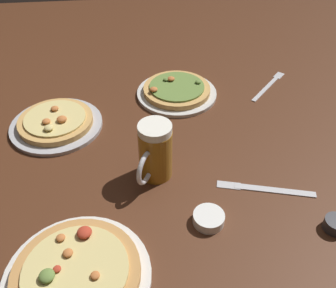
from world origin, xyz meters
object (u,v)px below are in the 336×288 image
Objects in this scene: pizza_plate_side at (56,123)px; beer_mug_dark at (155,152)px; knife_right at (265,189)px; ramekin_sauce at (209,218)px; ramekin_butter at (335,224)px; pizza_plate_far at (177,91)px; fork_left at (269,85)px; pizza_plate_near at (77,274)px.

beer_mug_dark reaches higher than pizza_plate_side.
knife_right is (0.27, -0.08, -0.07)m from beer_mug_dark.
ramekin_sauce is at bearing -45.86° from pizza_plate_side.
pizza_plate_far is at bearing 116.23° from ramekin_butter.
beer_mug_dark is 0.87× the size of fork_left.
pizza_plate_near is 0.57m from ramekin_butter.
beer_mug_dark is 0.65× the size of knife_right.
beer_mug_dark is 0.45m from ramekin_butter.
ramekin_butter is (0.67, -0.45, -0.00)m from pizza_plate_side.
ramekin_butter is (0.28, -0.05, 0.00)m from ramekin_sauce.
pizza_plate_side is 0.73m from fork_left.
pizza_plate_far is at bearing 90.74° from ramekin_sauce.
fork_left is at bearing 42.23° from beer_mug_dark.
ramekin_sauce is (0.29, 0.11, -0.00)m from pizza_plate_near.
pizza_plate_side is 0.63m from knife_right.
beer_mug_dark reaches higher than knife_right.
pizza_plate_near reaches higher than ramekin_sauce.
pizza_plate_side reaches higher than ramekin_butter.
knife_right is (0.16, 0.08, -0.01)m from ramekin_sauce.
ramekin_butter is 0.22× the size of knife_right.
ramekin_sauce is 0.40× the size of fork_left.
pizza_plate_near reaches higher than knife_right.
ramekin_butter is at bearing -63.77° from pizza_plate_far.
beer_mug_dark is at bearing -39.70° from pizza_plate_side.
beer_mug_dark is 0.29m from knife_right.
ramekin_sauce is at bearing -57.09° from beer_mug_dark.
pizza_plate_near is at bearing -173.62° from ramekin_butter.
fork_left is 0.75× the size of knife_right.
pizza_plate_side reaches higher than knife_right.
ramekin_sauce is 1.39× the size of ramekin_butter.
pizza_plate_side is 0.37m from beer_mug_dark.
pizza_plate_far is at bearing 66.40° from pizza_plate_near.
pizza_plate_near is at bearing -113.60° from pizza_plate_far.
pizza_plate_far is at bearing 110.31° from knife_right.
pizza_plate_near is 1.24× the size of knife_right.
ramekin_sauce is 0.64m from fork_left.
pizza_plate_near is at bearing -79.07° from pizza_plate_side.
pizza_plate_side is at bearing 100.93° from pizza_plate_near.
beer_mug_dark reaches higher than ramekin_sauce.
fork_left is at bearing 12.50° from pizza_plate_side.
pizza_plate_far is at bearing 19.48° from pizza_plate_side.
ramekin_sauce is at bearing -89.26° from pizza_plate_far.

